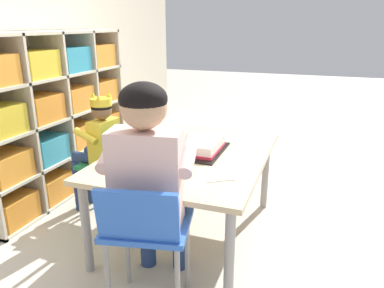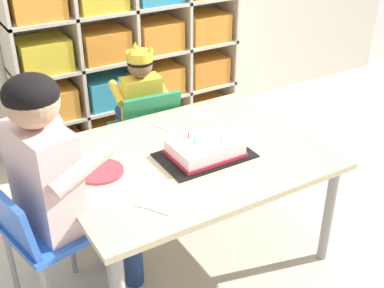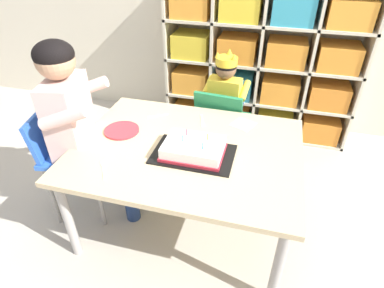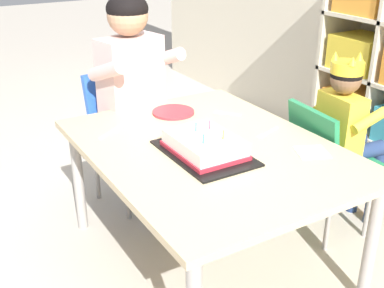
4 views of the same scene
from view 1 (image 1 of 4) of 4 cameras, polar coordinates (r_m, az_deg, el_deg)
name	(u,v)px [view 1 (image 1 of 4)]	position (r m, az deg, el deg)	size (l,w,h in m)	color
ground	(189,233)	(2.40, -0.40, -13.72)	(16.00, 16.00, 0.00)	#BCB2A3
storage_cubby_shelf	(55,120)	(2.95, -20.49, 3.49)	(1.48, 0.32, 1.22)	beige
activity_table	(189,161)	(2.18, -0.43, -2.70)	(1.16, 0.89, 0.54)	#D1B789
classroom_chair_blue	(113,162)	(2.52, -12.21, -2.69)	(0.37, 0.34, 0.63)	#238451
child_with_crown	(99,139)	(2.54, -14.32, 0.74)	(0.31, 0.31, 0.85)	yellow
classroom_chair_adult_side	(145,229)	(1.62, -7.24, -13.01)	(0.41, 0.42, 0.67)	blue
adult_helper_seated	(150,171)	(1.62, -6.55, -4.24)	(0.46, 0.45, 1.06)	beige
birthday_cake_on_tray	(201,147)	(2.18, 1.37, -0.40)	(0.40, 0.26, 0.11)	black
paper_plate_stack	(152,176)	(1.84, -6.23, -4.93)	(0.19, 0.19, 0.01)	#DB333D
paper_napkin_square	(160,136)	(2.49, -5.04, 1.24)	(0.12, 0.12, 0.00)	white
fork_beside_plate_stack	(128,163)	(2.04, -9.92, -2.90)	(0.11, 0.09, 0.00)	white
fork_at_table_front_edge	(219,181)	(1.79, 4.24, -5.71)	(0.09, 0.13, 0.00)	white
fork_near_child_seat	(148,147)	(2.28, -6.81, -0.45)	(0.06, 0.14, 0.00)	white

